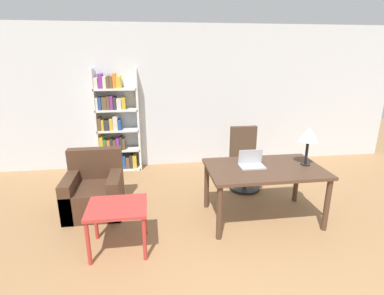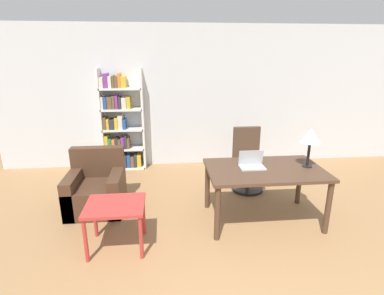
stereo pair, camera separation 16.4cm
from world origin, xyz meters
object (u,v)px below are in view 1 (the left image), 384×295
object	(u,v)px
laptop	(251,163)
armchair	(95,192)
desk	(264,174)
table_lamp	(309,135)
side_table_blue	(117,212)
office_chair	(244,162)
bookshelf	(115,126)

from	to	relation	value
laptop	armchair	world-z (taller)	laptop
desk	table_lamp	world-z (taller)	table_lamp
side_table_blue	armchair	world-z (taller)	armchair
office_chair	bookshelf	bearing A→B (deg)	152.40
laptop	table_lamp	xyz separation A→B (m)	(0.74, -0.04, 0.36)
side_table_blue	bookshelf	bearing A→B (deg)	95.63
desk	office_chair	world-z (taller)	office_chair
office_chair	armchair	size ratio (longest dim) A/B	1.21
laptop	armchair	size ratio (longest dim) A/B	0.38
table_lamp	armchair	distance (m)	3.03
table_lamp	armchair	bearing A→B (deg)	169.48
desk	office_chair	distance (m)	1.02
table_lamp	bookshelf	distance (m)	3.44
armchair	bookshelf	distance (m)	1.70
office_chair	bookshelf	world-z (taller)	bookshelf
table_lamp	bookshelf	xyz separation A→B (m)	(-2.69, 2.12, -0.29)
laptop	side_table_blue	size ratio (longest dim) A/B	0.49
armchair	laptop	bearing A→B (deg)	-12.98
office_chair	table_lamp	bearing A→B (deg)	-62.35
desk	laptop	size ratio (longest dim) A/B	4.64
laptop	bookshelf	size ratio (longest dim) A/B	0.17
side_table_blue	armchair	distance (m)	1.08
table_lamp	bookshelf	world-z (taller)	bookshelf
table_lamp	laptop	bearing A→B (deg)	176.73
bookshelf	side_table_blue	bearing A→B (deg)	-84.37
armchair	bookshelf	size ratio (longest dim) A/B	0.44
armchair	desk	bearing A→B (deg)	-13.38
table_lamp	office_chair	bearing A→B (deg)	117.65
desk	armchair	xyz separation A→B (m)	(-2.28, 0.54, -0.37)
table_lamp	side_table_blue	size ratio (longest dim) A/B	0.78
laptop	armchair	distance (m)	2.23
office_chair	side_table_blue	xyz separation A→B (m)	(-1.92, -1.43, 0.02)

